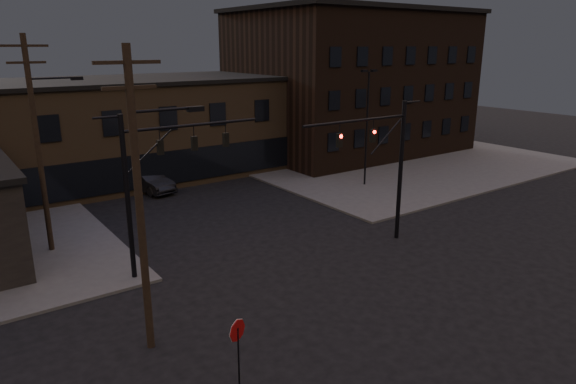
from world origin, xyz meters
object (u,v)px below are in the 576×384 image
object	(u,v)px
traffic_signal_near	(387,158)
car_crossing	(148,181)
stop_sign	(238,338)
parked_car_lot_b	(366,149)
traffic_signal_far	(153,175)
parked_car_lot_a	(328,155)

from	to	relation	value
traffic_signal_near	car_crossing	distance (m)	19.82
stop_sign	parked_car_lot_b	size ratio (longest dim) A/B	0.57
stop_sign	car_crossing	world-z (taller)	stop_sign
traffic_signal_near	car_crossing	world-z (taller)	traffic_signal_near
stop_sign	parked_car_lot_b	bearing A→B (deg)	39.74
parked_car_lot_b	car_crossing	bearing A→B (deg)	83.19
traffic_signal_far	parked_car_lot_b	world-z (taller)	traffic_signal_far
stop_sign	traffic_signal_near	bearing A→B (deg)	25.90
traffic_signal_far	parked_car_lot_b	size ratio (longest dim) A/B	1.83
traffic_signal_near	car_crossing	bearing A→B (deg)	111.32
parked_car_lot_a	car_crossing	distance (m)	17.18
traffic_signal_near	parked_car_lot_b	bearing A→B (deg)	48.37
parked_car_lot_a	car_crossing	xyz separation A→B (m)	(-17.15, 0.99, -0.12)
parked_car_lot_a	parked_car_lot_b	xyz separation A→B (m)	(5.63, 0.62, -0.17)
traffic_signal_near	stop_sign	distance (m)	15.17
car_crossing	traffic_signal_near	bearing A→B (deg)	-80.33
traffic_signal_near	car_crossing	size ratio (longest dim) A/B	1.58
parked_car_lot_a	car_crossing	bearing A→B (deg)	69.72
parked_car_lot_b	parked_car_lot_a	bearing A→B (deg)	90.37
traffic_signal_far	parked_car_lot_a	world-z (taller)	traffic_signal_far
stop_sign	parked_car_lot_b	world-z (taller)	stop_sign
traffic_signal_near	parked_car_lot_b	xyz separation A→B (m)	(15.72, 17.69, -4.15)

